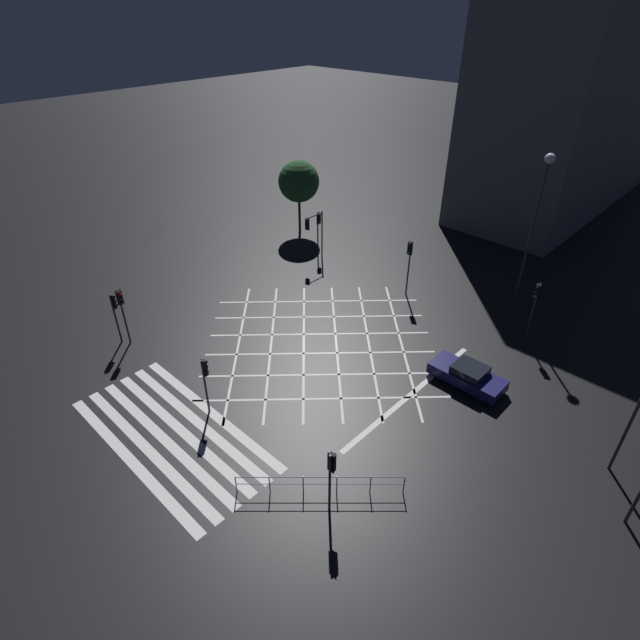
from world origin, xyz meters
TOP-DOWN VIEW (x-y plane):
  - ground_plane at (0.00, 0.00)m, footprint 200.00×200.00m
  - road_markings at (0.38, -5.92)m, footprint 17.09×21.60m
  - office_building at (-0.01, 37.19)m, footprint 10.06×31.72m
  - traffic_light_median_south at (-0.04, -8.21)m, footprint 0.36×0.39m
  - traffic_light_sw_cross at (-9.10, -8.31)m, footprint 0.36×0.39m
  - traffic_light_sw_main at (-8.54, -8.08)m, footprint 0.39×0.36m
  - traffic_light_ne_cross at (9.03, 9.08)m, footprint 0.36×0.39m
  - traffic_light_nw_cross at (-8.32, 7.97)m, footprint 0.36×1.94m
  - traffic_light_median_north at (0.29, 8.59)m, footprint 0.36×0.39m
  - traffic_light_nw_main at (-8.79, 9.04)m, footprint 0.39×0.36m
  - traffic_light_se_cross at (8.46, -8.19)m, footprint 0.36×0.39m
  - street_lamp_east at (6.71, 12.36)m, footprint 0.61×0.61m
  - street_tree_near at (-13.52, 11.49)m, footprint 3.58×3.58m
  - waiting_car at (8.52, 2.85)m, footprint 4.13×1.74m
  - pedestrian_railing at (7.64, -8.00)m, footprint 5.28×5.05m

SIDE VIEW (x-z plane):
  - ground_plane at x=0.00m, z-range 0.00..0.00m
  - road_markings at x=0.38m, z-range 0.00..0.01m
  - waiting_car at x=8.52m, z-range -0.03..1.23m
  - pedestrian_railing at x=7.64m, z-range 0.15..1.20m
  - traffic_light_se_cross at x=8.46m, z-range 0.70..3.95m
  - traffic_light_median_south at x=-0.04m, z-range 0.71..4.02m
  - traffic_light_sw_cross at x=-9.10m, z-range 0.73..4.09m
  - traffic_light_nw_main at x=-8.79m, z-range 0.79..4.46m
  - traffic_light_sw_main at x=-8.54m, z-range 0.82..4.59m
  - traffic_light_nw_cross at x=-8.32m, z-range 0.90..4.83m
  - traffic_light_ne_cross at x=9.03m, z-range 0.87..4.92m
  - traffic_light_median_north at x=0.29m, z-range 0.89..5.03m
  - street_tree_near at x=-13.52m, z-range 1.36..7.68m
  - street_lamp_east at x=6.71m, z-range 2.55..13.02m
  - office_building at x=-0.01m, z-range 0.00..20.54m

